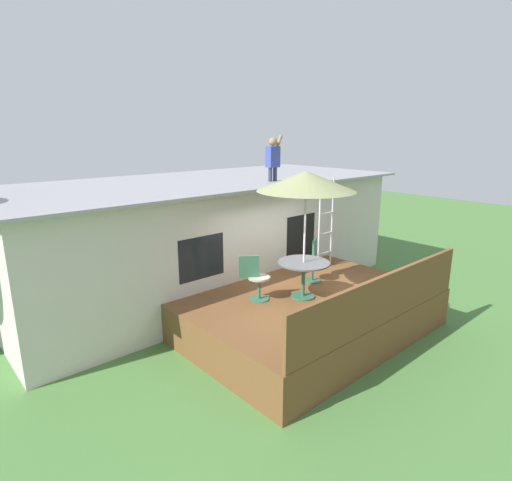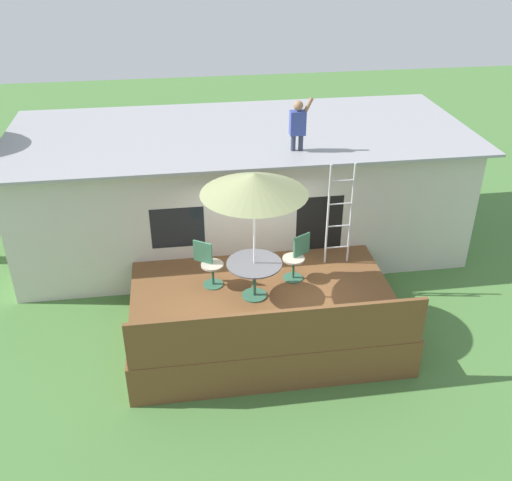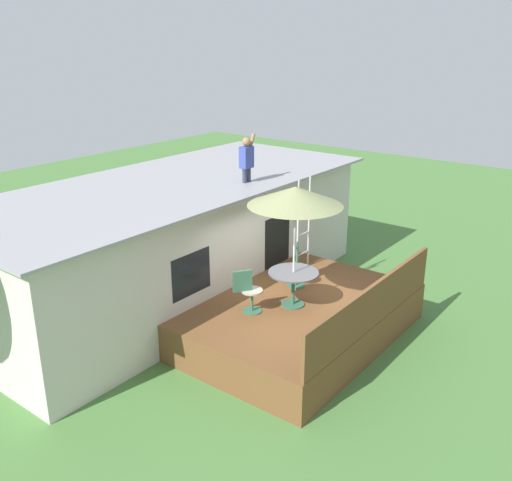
{
  "view_description": "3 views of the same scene",
  "coord_description": "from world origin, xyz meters",
  "px_view_note": "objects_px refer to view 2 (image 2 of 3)",
  "views": [
    {
      "loc": [
        -6.15,
        -5.28,
        4.07
      ],
      "look_at": [
        -0.68,
        0.89,
        1.91
      ],
      "focal_mm": 29.4,
      "sensor_mm": 36.0,
      "label": 1
    },
    {
      "loc": [
        -1.47,
        -9.13,
        7.3
      ],
      "look_at": [
        -0.06,
        0.57,
        1.71
      ],
      "focal_mm": 41.26,
      "sensor_mm": 36.0,
      "label": 2
    },
    {
      "loc": [
        -9.11,
        -5.89,
        6.07
      ],
      "look_at": [
        0.04,
        1.16,
        1.92
      ],
      "focal_mm": 39.83,
      "sensor_mm": 36.0,
      "label": 3
    }
  ],
  "objects_px": {
    "patio_chair_right": "(296,258)",
    "step_ladder": "(339,215)",
    "patio_umbrella": "(254,184)",
    "person_figure": "(298,122)",
    "patio_table": "(254,270)",
    "patio_chair_left": "(209,264)"
  },
  "relations": [
    {
      "from": "patio_table",
      "to": "person_figure",
      "type": "distance_m",
      "value": 3.25
    },
    {
      "from": "patio_table",
      "to": "patio_umbrella",
      "type": "bearing_deg",
      "value": 180.0
    },
    {
      "from": "patio_umbrella",
      "to": "patio_chair_right",
      "type": "relative_size",
      "value": 2.76
    },
    {
      "from": "patio_table",
      "to": "person_figure",
      "type": "bearing_deg",
      "value": 60.76
    },
    {
      "from": "patio_table",
      "to": "step_ladder",
      "type": "distance_m",
      "value": 2.18
    },
    {
      "from": "patio_umbrella",
      "to": "patio_chair_right",
      "type": "distance_m",
      "value": 2.17
    },
    {
      "from": "step_ladder",
      "to": "patio_chair_right",
      "type": "distance_m",
      "value": 1.24
    },
    {
      "from": "patio_umbrella",
      "to": "patio_chair_right",
      "type": "height_order",
      "value": "patio_umbrella"
    },
    {
      "from": "patio_chair_left",
      "to": "person_figure",
      "type": "bearing_deg",
      "value": 72.3
    },
    {
      "from": "patio_table",
      "to": "patio_chair_right",
      "type": "distance_m",
      "value": 1.07
    },
    {
      "from": "patio_chair_right",
      "to": "step_ladder",
      "type": "bearing_deg",
      "value": 175.64
    },
    {
      "from": "patio_umbrella",
      "to": "step_ladder",
      "type": "xyz_separation_m",
      "value": [
        1.87,
        0.99,
        -1.25
      ]
    },
    {
      "from": "patio_umbrella",
      "to": "patio_table",
      "type": "bearing_deg",
      "value": 0.0
    },
    {
      "from": "patio_chair_left",
      "to": "step_ladder",
      "type": "bearing_deg",
      "value": 42.99
    },
    {
      "from": "patio_table",
      "to": "patio_umbrella",
      "type": "height_order",
      "value": "patio_umbrella"
    },
    {
      "from": "patio_umbrella",
      "to": "person_figure",
      "type": "relative_size",
      "value": 2.29
    },
    {
      "from": "patio_umbrella",
      "to": "step_ladder",
      "type": "bearing_deg",
      "value": 27.89
    },
    {
      "from": "patio_table",
      "to": "person_figure",
      "type": "xyz_separation_m",
      "value": [
        1.22,
        2.18,
        2.09
      ]
    },
    {
      "from": "person_figure",
      "to": "patio_chair_right",
      "type": "height_order",
      "value": "person_figure"
    },
    {
      "from": "person_figure",
      "to": "patio_chair_left",
      "type": "bearing_deg",
      "value": -141.02
    },
    {
      "from": "person_figure",
      "to": "patio_chair_right",
      "type": "distance_m",
      "value": 2.78
    },
    {
      "from": "patio_umbrella",
      "to": "step_ladder",
      "type": "height_order",
      "value": "patio_umbrella"
    }
  ]
}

